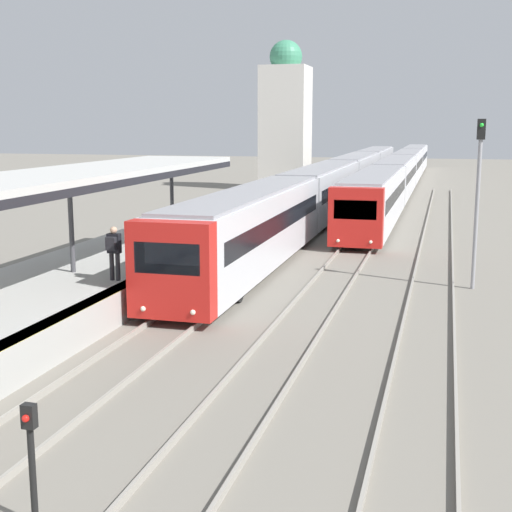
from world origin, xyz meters
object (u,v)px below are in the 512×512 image
(person_on_platform, at_px, (114,249))
(train_far, at_px, (402,170))
(train_near, at_px, (341,180))
(signal_post_near, at_px, (31,451))
(signal_mast_far, at_px, (478,186))

(person_on_platform, relative_size, train_far, 0.02)
(train_near, relative_size, train_far, 1.01)
(train_near, bearing_deg, signal_post_near, -87.54)
(person_on_platform, bearing_deg, train_near, 86.07)
(train_near, relative_size, signal_post_near, 36.25)
(person_on_platform, xyz_separation_m, train_near, (2.24, 32.52, -0.26))
(train_near, xyz_separation_m, signal_post_near, (1.88, -43.63, -0.62))
(signal_post_near, distance_m, signal_mast_far, 18.86)
(train_far, height_order, signal_mast_far, signal_mast_far)
(train_far, relative_size, signal_mast_far, 11.24)
(train_far, relative_size, signal_post_near, 35.89)
(signal_mast_far, bearing_deg, signal_post_near, -110.85)
(train_near, relative_size, signal_mast_far, 11.36)
(train_far, distance_m, signal_post_near, 56.77)
(train_far, xyz_separation_m, signal_mast_far, (4.95, -39.28, 1.96))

